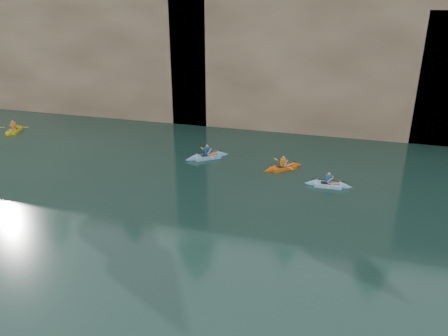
# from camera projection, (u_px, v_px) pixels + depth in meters

# --- Properties ---
(ground) EXTENTS (160.00, 160.00, 0.00)m
(ground) POSITION_uv_depth(u_px,v_px,m) (204.00, 301.00, 16.07)
(ground) COLOR black
(ground) RESTS_ON ground
(cliff) EXTENTS (70.00, 16.00, 12.00)m
(cliff) POSITION_uv_depth(u_px,v_px,m) (306.00, 45.00, 40.52)
(cliff) COLOR tan
(cliff) RESTS_ON ground
(cliff_slab_west) EXTENTS (26.00, 2.40, 10.56)m
(cliff_slab_west) POSITION_uv_depth(u_px,v_px,m) (73.00, 55.00, 39.38)
(cliff_slab_west) COLOR tan
(cliff_slab_west) RESTS_ON ground
(cliff_slab_center) EXTENTS (24.00, 2.40, 11.40)m
(cliff_slab_center) POSITION_uv_depth(u_px,v_px,m) (321.00, 60.00, 33.53)
(cliff_slab_center) COLOR tan
(cliff_slab_center) RESTS_ON ground
(sea_cave_west) EXTENTS (4.50, 1.00, 4.00)m
(sea_cave_west) POSITION_uv_depth(u_px,v_px,m) (93.00, 94.00, 39.52)
(sea_cave_west) COLOR black
(sea_cave_west) RESTS_ON ground
(sea_cave_center) EXTENTS (3.50, 1.00, 3.20)m
(sea_cave_center) POSITION_uv_depth(u_px,v_px,m) (243.00, 109.00, 36.04)
(sea_cave_center) COLOR black
(sea_cave_center) RESTS_ON ground
(sea_cave_east) EXTENTS (5.00, 1.00, 4.50)m
(sea_cave_east) POSITION_uv_depth(u_px,v_px,m) (427.00, 113.00, 32.18)
(sea_cave_east) COLOR black
(sea_cave_east) RESTS_ON ground
(kayaker_orange) EXTENTS (2.63, 2.43, 1.11)m
(kayaker_orange) POSITION_uv_depth(u_px,v_px,m) (283.00, 167.00, 27.92)
(kayaker_orange) COLOR #DB570D
(kayaker_orange) RESTS_ON ground
(kayaker_ltblue_near) EXTENTS (2.78, 2.17, 1.08)m
(kayaker_ltblue_near) POSITION_uv_depth(u_px,v_px,m) (328.00, 184.00, 25.46)
(kayaker_ltblue_near) COLOR #8CC1EB
(kayaker_ltblue_near) RESTS_ON ground
(kayaker_yellow) EXTENTS (2.25, 2.97, 1.18)m
(kayaker_yellow) POSITION_uv_depth(u_px,v_px,m) (14.00, 130.00, 35.36)
(kayaker_yellow) COLOR yellow
(kayaker_yellow) RESTS_ON ground
(kayaker_ltblue_mid) EXTENTS (2.93, 2.55, 1.21)m
(kayaker_ltblue_mid) POSITION_uv_depth(u_px,v_px,m) (207.00, 156.00, 29.76)
(kayaker_ltblue_mid) COLOR #7DACD1
(kayaker_ltblue_mid) RESTS_ON ground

